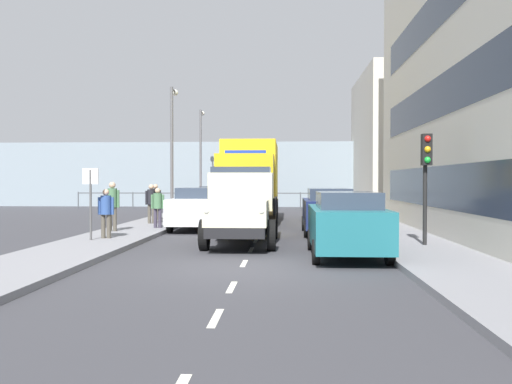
{
  "coord_description": "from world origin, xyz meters",
  "views": [
    {
      "loc": [
        -1.03,
        12.41,
        2.01
      ],
      "look_at": [
        0.37,
        -12.42,
        1.49
      ],
      "focal_mm": 38.28,
      "sensor_mm": 36.0,
      "label": 1
    }
  ],
  "objects_px": {
    "car_teal_kerbside_near": "(347,223)",
    "lamp_post_far": "(201,150)",
    "lamp_post_promenade": "(172,140)",
    "street_sign": "(91,191)",
    "pedestrian_in_dark_coat": "(106,209)",
    "car_maroon_oppositeside_1": "(217,202)",
    "pedestrian_strolling": "(112,202)",
    "car_white_oppositeside_0": "(198,208)",
    "lorry_cargo_yellow": "(250,179)",
    "pedestrian_by_lamp": "(151,200)",
    "truck_vintage_cream": "(242,207)",
    "traffic_light_near": "(426,165)",
    "pedestrian_couple_b": "(158,205)",
    "pedestrian_couple_a": "(155,199)",
    "car_navy_kerbside_1": "(329,210)",
    "car_red_oppositeside_2": "(230,198)"
  },
  "relations": [
    {
      "from": "car_teal_kerbside_near",
      "to": "lamp_post_far",
      "type": "height_order",
      "value": "lamp_post_far"
    },
    {
      "from": "lamp_post_promenade",
      "to": "street_sign",
      "type": "relative_size",
      "value": 2.95
    },
    {
      "from": "street_sign",
      "to": "pedestrian_in_dark_coat",
      "type": "bearing_deg",
      "value": -118.45
    },
    {
      "from": "street_sign",
      "to": "car_maroon_oppositeside_1",
      "type": "bearing_deg",
      "value": -102.33
    },
    {
      "from": "pedestrian_strolling",
      "to": "car_white_oppositeside_0",
      "type": "bearing_deg",
      "value": -137.54
    },
    {
      "from": "car_white_oppositeside_0",
      "to": "car_maroon_oppositeside_1",
      "type": "bearing_deg",
      "value": -90.0
    },
    {
      "from": "pedestrian_strolling",
      "to": "lamp_post_promenade",
      "type": "distance_m",
      "value": 8.45
    },
    {
      "from": "car_maroon_oppositeside_1",
      "to": "pedestrian_strolling",
      "type": "distance_m",
      "value": 8.86
    },
    {
      "from": "lorry_cargo_yellow",
      "to": "lamp_post_far",
      "type": "relative_size",
      "value": 1.21
    },
    {
      "from": "lorry_cargo_yellow",
      "to": "car_maroon_oppositeside_1",
      "type": "xyz_separation_m",
      "value": [
        1.89,
        -2.1,
        -1.18
      ]
    },
    {
      "from": "pedestrian_in_dark_coat",
      "to": "pedestrian_by_lamp",
      "type": "height_order",
      "value": "pedestrian_by_lamp"
    },
    {
      "from": "truck_vintage_cream",
      "to": "car_white_oppositeside_0",
      "type": "height_order",
      "value": "truck_vintage_cream"
    },
    {
      "from": "car_white_oppositeside_0",
      "to": "lamp_post_far",
      "type": "height_order",
      "value": "lamp_post_far"
    },
    {
      "from": "traffic_light_near",
      "to": "street_sign",
      "type": "xyz_separation_m",
      "value": [
        10.13,
        -0.81,
        -0.79
      ]
    },
    {
      "from": "pedestrian_couple_b",
      "to": "traffic_light_near",
      "type": "height_order",
      "value": "traffic_light_near"
    },
    {
      "from": "car_white_oppositeside_0",
      "to": "pedestrian_couple_a",
      "type": "relative_size",
      "value": 2.72
    },
    {
      "from": "car_teal_kerbside_near",
      "to": "pedestrian_strolling",
      "type": "distance_m",
      "value": 9.58
    },
    {
      "from": "pedestrian_by_lamp",
      "to": "lorry_cargo_yellow",
      "type": "bearing_deg",
      "value": -147.36
    },
    {
      "from": "car_navy_kerbside_1",
      "to": "lamp_post_promenade",
      "type": "distance_m",
      "value": 10.75
    },
    {
      "from": "lorry_cargo_yellow",
      "to": "street_sign",
      "type": "height_order",
      "value": "lorry_cargo_yellow"
    },
    {
      "from": "pedestrian_strolling",
      "to": "car_navy_kerbside_1",
      "type": "bearing_deg",
      "value": -174.01
    },
    {
      "from": "pedestrian_by_lamp",
      "to": "truck_vintage_cream",
      "type": "bearing_deg",
      "value": 124.48
    },
    {
      "from": "pedestrian_in_dark_coat",
      "to": "lorry_cargo_yellow",
      "type": "bearing_deg",
      "value": -115.05
    },
    {
      "from": "truck_vintage_cream",
      "to": "car_teal_kerbside_near",
      "type": "relative_size",
      "value": 1.29
    },
    {
      "from": "car_navy_kerbside_1",
      "to": "car_red_oppositeside_2",
      "type": "height_order",
      "value": "same"
    },
    {
      "from": "pedestrian_strolling",
      "to": "pedestrian_by_lamp",
      "type": "distance_m",
      "value": 3.71
    },
    {
      "from": "car_red_oppositeside_2",
      "to": "street_sign",
      "type": "distance_m",
      "value": 18.15
    },
    {
      "from": "car_red_oppositeside_2",
      "to": "pedestrian_couple_a",
      "type": "xyz_separation_m",
      "value": [
        2.54,
        9.3,
        0.25
      ]
    },
    {
      "from": "truck_vintage_cream",
      "to": "car_navy_kerbside_1",
      "type": "relative_size",
      "value": 1.36
    },
    {
      "from": "lamp_post_far",
      "to": "lamp_post_promenade",
      "type": "bearing_deg",
      "value": 90.86
    },
    {
      "from": "truck_vintage_cream",
      "to": "car_maroon_oppositeside_1",
      "type": "bearing_deg",
      "value": -78.75
    },
    {
      "from": "car_maroon_oppositeside_1",
      "to": "pedestrian_strolling",
      "type": "height_order",
      "value": "pedestrian_strolling"
    },
    {
      "from": "car_teal_kerbside_near",
      "to": "pedestrian_couple_a",
      "type": "xyz_separation_m",
      "value": [
        7.76,
        -10.97,
        0.25
      ]
    },
    {
      "from": "lamp_post_promenade",
      "to": "car_red_oppositeside_2",
      "type": "bearing_deg",
      "value": -107.33
    },
    {
      "from": "car_navy_kerbside_1",
      "to": "lorry_cargo_yellow",
      "type": "bearing_deg",
      "value": -58.7
    },
    {
      "from": "car_teal_kerbside_near",
      "to": "car_navy_kerbside_1",
      "type": "xyz_separation_m",
      "value": [
        -0.0,
        -6.12,
        -0.0
      ]
    },
    {
      "from": "car_maroon_oppositeside_1",
      "to": "car_red_oppositeside_2",
      "type": "xyz_separation_m",
      "value": [
        0.0,
        -6.58,
        -0.0
      ]
    },
    {
      "from": "car_maroon_oppositeside_1",
      "to": "pedestrian_by_lamp",
      "type": "distance_m",
      "value": 5.25
    },
    {
      "from": "pedestrian_in_dark_coat",
      "to": "car_white_oppositeside_0",
      "type": "bearing_deg",
      "value": -113.87
    },
    {
      "from": "car_red_oppositeside_2",
      "to": "lamp_post_far",
      "type": "xyz_separation_m",
      "value": [
        2.36,
        -3.19,
        3.28
      ]
    },
    {
      "from": "pedestrian_couple_b",
      "to": "lamp_post_promenade",
      "type": "height_order",
      "value": "lamp_post_promenade"
    },
    {
      "from": "car_red_oppositeside_2",
      "to": "lamp_post_far",
      "type": "distance_m",
      "value": 5.15
    },
    {
      "from": "street_sign",
      "to": "car_navy_kerbside_1",
      "type": "bearing_deg",
      "value": -153.7
    },
    {
      "from": "car_teal_kerbside_near",
      "to": "pedestrian_by_lamp",
      "type": "height_order",
      "value": "pedestrian_by_lamp"
    },
    {
      "from": "truck_vintage_cream",
      "to": "car_teal_kerbside_near",
      "type": "height_order",
      "value": "truck_vintage_cream"
    },
    {
      "from": "pedestrian_by_lamp",
      "to": "pedestrian_couple_a",
      "type": "xyz_separation_m",
      "value": [
        0.31,
        -2.02,
        -0.0
      ]
    },
    {
      "from": "pedestrian_by_lamp",
      "to": "pedestrian_in_dark_coat",
      "type": "bearing_deg",
      "value": 90.44
    },
    {
      "from": "car_maroon_oppositeside_1",
      "to": "pedestrian_in_dark_coat",
      "type": "bearing_deg",
      "value": 78.57
    },
    {
      "from": "pedestrian_strolling",
      "to": "lamp_post_far",
      "type": "relative_size",
      "value": 0.27
    },
    {
      "from": "truck_vintage_cream",
      "to": "lamp_post_promenade",
      "type": "height_order",
      "value": "lamp_post_promenade"
    }
  ]
}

